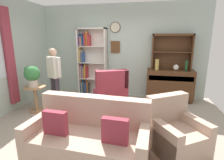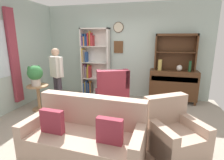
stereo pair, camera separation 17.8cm
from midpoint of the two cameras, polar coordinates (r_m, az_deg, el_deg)
name	(u,v)px [view 2 (the right image)]	position (r m, az deg, el deg)	size (l,w,h in m)	color
ground_plane	(105,126)	(3.83, -0.90, -14.73)	(5.40, 4.60, 0.02)	#9E9384
wall_back	(125,51)	(5.46, 5.08, 9.37)	(5.00, 0.09, 2.80)	#ADC1B7
area_rug	(110,134)	(3.52, 1.02, -17.17)	(2.36, 1.98, 0.01)	#846651
bookshelf	(93,62)	(5.57, -5.36, 5.73)	(0.90, 0.30, 2.10)	silver
sideboard	(173,85)	(5.29, 20.18, -1.41)	(1.30, 0.45, 0.92)	#4C2D19
sideboard_hutch	(176,47)	(5.24, 21.03, 10.05)	(1.10, 0.26, 1.00)	#4C2D19
vase_tall	(160,65)	(5.08, 16.40, 4.75)	(0.11, 0.11, 0.30)	tan
vase_round	(179,68)	(5.14, 22.14, 3.66)	(0.15, 0.15, 0.17)	beige
bottle_wine	(190,66)	(5.15, 25.10, 4.09)	(0.07, 0.07, 0.29)	#194223
couch_floral	(86,137)	(2.84, -6.80, -18.21)	(1.84, 0.94, 0.90)	tan
armchair_floral	(173,135)	(3.12, 21.11, -16.50)	(1.06, 1.07, 0.88)	tan
wingback_chair	(112,94)	(4.53, 1.06, -4.69)	(1.04, 1.05, 1.05)	maroon
plant_stand	(39,95)	(4.78, -21.97, -4.50)	(0.52, 0.52, 0.65)	#A87F56
potted_plant_large	(35,74)	(4.63, -22.91, 1.84)	(0.37, 0.37, 0.51)	beige
potted_plant_small	(55,97)	(5.08, -17.10, -5.48)	(0.24, 0.24, 0.33)	gray
person_reading	(57,73)	(4.71, -16.60, 2.06)	(0.49, 0.34, 1.56)	#38333D
coffee_table	(103,116)	(3.41, -1.33, -11.62)	(0.80, 0.50, 0.42)	#4C2D19
book_stack	(104,110)	(3.45, -1.30, -9.66)	(0.21, 0.15, 0.05)	#337247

